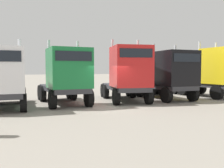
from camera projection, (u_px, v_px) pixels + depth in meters
name	position (u px, v px, depth m)	size (l,w,h in m)	color
ground	(107.00, 107.00, 15.15)	(200.00, 200.00, 0.00)	gray
semi_truck_white	(2.00, 78.00, 13.86)	(2.97, 6.13, 4.07)	#333338
semi_truck_green	(66.00, 76.00, 15.70)	(2.57, 6.05, 4.16)	#333338
semi_truck_red	(128.00, 73.00, 17.12)	(3.77, 6.49, 4.42)	#333338
semi_truck_black	(170.00, 75.00, 18.39)	(2.89, 6.45, 4.19)	#333338
semi_truck_yellow	(215.00, 72.00, 20.10)	(2.79, 6.19, 4.55)	#333338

